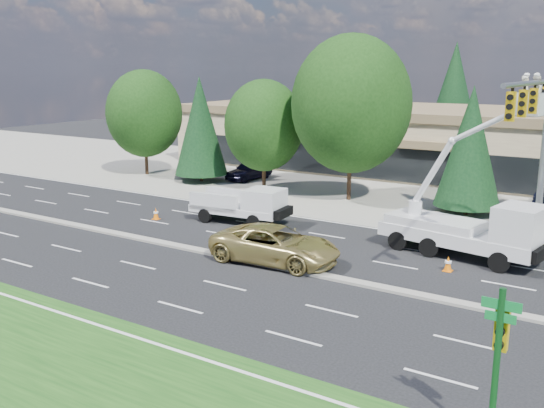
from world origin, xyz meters
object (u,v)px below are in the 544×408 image
Objects in this scene: utility_pickup at (244,208)px; minivan at (275,245)px; signal_mast at (539,133)px; bucket_truck at (476,221)px; street_sign_pole at (499,350)px.

minivan is at bearing -49.54° from utility_pickup.
bucket_truck is (-2.21, -0.98, -4.16)m from signal_mast.
signal_mast reaches higher than utility_pickup.
utility_pickup is at bearing -169.40° from bucket_truck.
minivan is at bearing 142.81° from street_sign_pole.
street_sign_pole reaches higher than minivan.
utility_pickup is 0.66× the size of bucket_truck.
utility_pickup is (-15.39, -1.21, -5.18)m from signal_mast.
street_sign_pole is at bearing -131.52° from minivan.
utility_pickup is at bearing 42.03° from minivan.
signal_mast is at bearing -61.44° from minivan.
utility_pickup is (-17.37, 14.24, -1.56)m from street_sign_pole.
bucket_truck is (-4.18, 14.46, -0.54)m from street_sign_pole.
utility_pickup is 0.94× the size of minivan.
signal_mast is 1.76× the size of utility_pickup.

